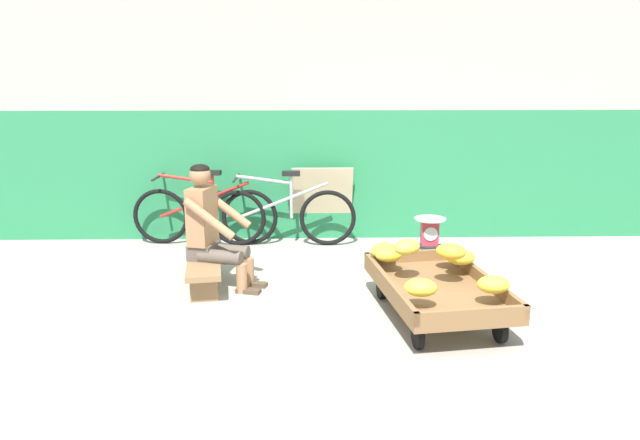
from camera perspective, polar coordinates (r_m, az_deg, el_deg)
The scene contains 11 objects.
ground_plane at distance 4.46m, azimuth 5.04°, elevation -12.38°, with size 80.00×80.00×0.00m, color #A39E93.
back_wall at distance 7.24m, azimuth 2.47°, elevation 10.85°, with size 16.00×0.30×3.18m.
banana_cart at distance 5.05m, azimuth 10.72°, elevation -6.39°, with size 1.04×1.55×0.36m.
banana_pile at distance 5.09m, azimuth 10.21°, elevation -3.62°, with size 0.97×1.20×0.26m.
low_bench at distance 5.80m, azimuth -10.65°, elevation -4.12°, with size 0.45×1.13×0.27m.
vendor_seated at distance 5.66m, azimuth -10.00°, elevation -0.65°, with size 0.73×0.58×1.14m.
plastic_crate at distance 6.02m, azimuth 9.98°, elevation -3.92°, with size 0.36×0.28×0.30m.
weighing_scale at distance 5.93m, azimuth 10.11°, elevation -1.13°, with size 0.30×0.30×0.29m.
bicycle_near_left at distance 7.13m, azimuth -10.62°, elevation 0.54°, with size 1.66×0.48×0.86m.
bicycle_far_left at distance 6.97m, azimuth -3.51°, elevation 0.45°, with size 1.66×0.48×0.86m.
sign_board at distance 7.21m, azimuth 0.21°, elevation 1.58°, with size 0.70×0.27×0.87m.
Camera 1 is at (-0.48, -3.97, 1.97)m, focal length 34.60 mm.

